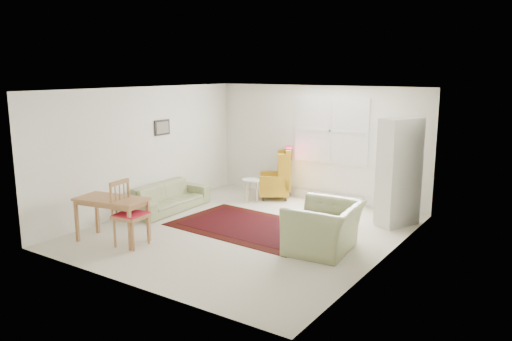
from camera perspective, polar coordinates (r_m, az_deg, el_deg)
The scene contains 10 objects.
room at distance 8.83m, azimuth -0.22°, elevation 1.20°, with size 5.04×5.54×2.51m.
rug at distance 9.20m, azimuth -0.69°, elevation -6.35°, with size 2.79×1.79×0.03m, color black, non-canonical shape.
sofa at distance 10.33m, azimuth -9.95°, elevation -2.46°, with size 1.85×0.72×0.75m, color #8F9865.
armchair at distance 7.96m, azimuth 7.81°, elevation -5.95°, with size 1.18×1.03×0.92m, color #8F9865.
wingback_chair at distance 11.07m, azimuth 2.12°, elevation -0.27°, with size 0.67×0.71×1.16m, color gold, non-canonical shape.
coffee_table at distance 8.11m, azimuth 6.40°, elevation -7.17°, with size 0.60×0.60×0.49m, color #402913, non-canonical shape.
stool at distance 10.83m, azimuth -0.58°, elevation -2.29°, with size 0.38×0.38×0.51m, color white, non-canonical shape.
cabinet at distance 9.47m, azimuth 16.06°, elevation -0.19°, with size 0.42×0.79×1.98m, color silver, non-canonical shape.
desk at distance 8.68m, azimuth -16.08°, elevation -5.43°, with size 1.18×0.59×0.75m, color #A77343, non-canonical shape.
desk_chair at distance 8.34m, azimuth -14.11°, elevation -4.85°, with size 0.47×0.47×1.07m, color #A77343, non-canonical shape.
Camera 1 is at (4.88, -6.99, 2.82)m, focal length 35.00 mm.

